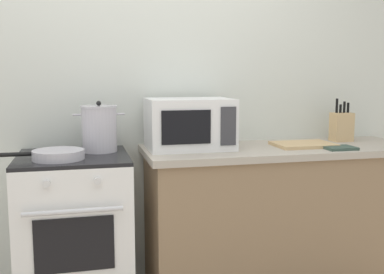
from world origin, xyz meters
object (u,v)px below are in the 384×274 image
(cutting_board, at_px, (303,145))
(knife_block, at_px, (342,126))
(stove, at_px, (76,236))
(microwave, at_px, (189,124))
(stock_pot, at_px, (99,129))
(frying_pan, at_px, (57,155))
(oven_mitt, at_px, (339,148))

(cutting_board, height_order, knife_block, knife_block)
(stove, distance_m, cutting_board, 1.47)
(stove, xyz_separation_m, cutting_board, (1.39, 0.00, 0.47))
(stove, height_order, microwave, microwave)
(cutting_board, xyz_separation_m, knife_block, (0.35, 0.14, 0.09))
(stock_pot, height_order, frying_pan, stock_pot)
(microwave, xyz_separation_m, cutting_board, (0.71, -0.08, -0.14))
(frying_pan, relative_size, oven_mitt, 2.59)
(frying_pan, height_order, knife_block, knife_block)
(stock_pot, distance_m, frying_pan, 0.32)
(stove, bearing_deg, frying_pan, -125.56)
(cutting_board, bearing_deg, microwave, 173.73)
(oven_mitt, bearing_deg, microwave, 164.57)
(stove, distance_m, frying_pan, 0.50)
(stock_pot, height_order, oven_mitt, stock_pot)
(stock_pot, distance_m, microwave, 0.53)
(stove, relative_size, oven_mitt, 5.11)
(frying_pan, bearing_deg, stock_pot, 42.09)
(stove, bearing_deg, cutting_board, 0.05)
(microwave, xyz_separation_m, knife_block, (1.06, 0.06, -0.05))
(microwave, relative_size, cutting_board, 1.39)
(knife_block, bearing_deg, frying_pan, -172.23)
(frying_pan, distance_m, microwave, 0.79)
(stove, xyz_separation_m, stock_pot, (0.15, 0.10, 0.59))
(cutting_board, bearing_deg, knife_block, 21.92)
(stove, bearing_deg, microwave, 6.66)
(knife_block, bearing_deg, stock_pot, -178.48)
(knife_block, relative_size, oven_mitt, 1.58)
(stock_pot, xyz_separation_m, cutting_board, (1.24, -0.10, -0.12))
(frying_pan, bearing_deg, oven_mitt, -1.87)
(frying_pan, xyz_separation_m, microwave, (0.75, 0.19, 0.12))
(cutting_board, xyz_separation_m, oven_mitt, (0.15, -0.16, -0.00))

